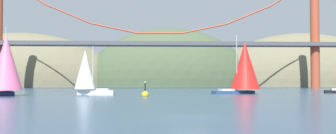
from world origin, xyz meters
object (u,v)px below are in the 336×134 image
channel_buoy (145,94)px  sailboat_red_spinnaker (244,67)px  sailboat_pink_spinnaker (6,65)px  sailboat_white_mainsail (86,72)px

channel_buoy → sailboat_red_spinnaker: bearing=35.2°
sailboat_pink_spinnaker → sailboat_red_spinnaker: bearing=13.8°
sailboat_red_spinnaker → sailboat_pink_spinnaker: bearing=-166.2°
sailboat_red_spinnaker → sailboat_white_mainsail: bearing=-169.3°
sailboat_red_spinnaker → channel_buoy: size_ratio=4.31×
sailboat_white_mainsail → channel_buoy: 13.73m
sailboat_white_mainsail → sailboat_red_spinnaker: bearing=10.7°
sailboat_pink_spinnaker → sailboat_white_mainsail: 13.30m
sailboat_white_mainsail → channel_buoy: sailboat_white_mainsail is taller
sailboat_pink_spinnaker → sailboat_white_mainsail: (12.38, 4.76, -1.04)m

